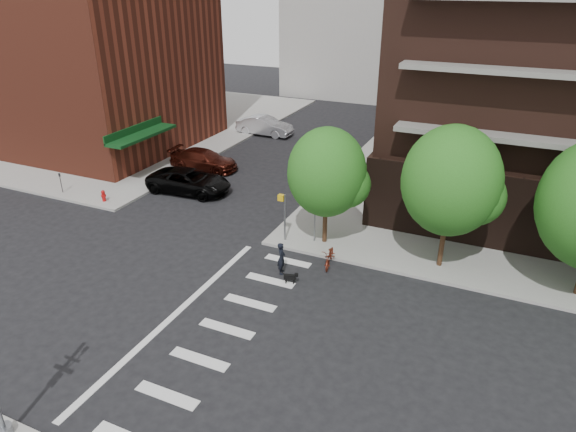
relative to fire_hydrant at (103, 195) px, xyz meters
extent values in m
plane|color=black|center=(10.50, -7.80, -0.55)|extent=(120.00, 120.00, 0.00)
cube|color=gray|center=(-14.00, 15.70, -0.48)|extent=(31.00, 33.00, 0.15)
cube|color=silver|center=(13.50, -11.80, -0.55)|extent=(2.40, 0.50, 0.01)
cube|color=silver|center=(13.50, -9.80, -0.55)|extent=(2.40, 0.50, 0.01)
cube|color=silver|center=(13.50, -7.80, -0.55)|extent=(2.40, 0.50, 0.01)
cube|color=silver|center=(13.50, -5.80, -0.55)|extent=(2.40, 0.50, 0.01)
cube|color=silver|center=(13.50, -3.80, -0.55)|extent=(2.40, 0.50, 0.01)
cube|color=silver|center=(13.50, -1.80, -0.55)|extent=(2.40, 0.50, 0.01)
cube|color=silver|center=(11.00, -7.80, -0.55)|extent=(0.30, 13.00, 0.01)
cube|color=maroon|center=(-11.50, 10.20, 9.60)|extent=(20.00, 15.00, 20.00)
cube|color=#0C3814|center=(-0.80, 5.20, 2.40)|extent=(1.40, 6.00, 0.20)
cylinder|color=#301E11|center=(14.50, 0.70, 0.75)|extent=(0.24, 0.24, 2.30)
sphere|color=#235B19|center=(14.50, 0.70, 3.50)|extent=(4.00, 4.00, 4.00)
cylinder|color=#301E11|center=(20.50, 0.70, 0.90)|extent=(0.24, 0.24, 2.60)
sphere|color=#235B19|center=(20.50, 0.70, 4.00)|extent=(4.50, 4.50, 4.50)
cylinder|color=slate|center=(10.00, -15.30, -0.25)|extent=(0.50, 0.50, 0.30)
cylinder|color=slate|center=(12.50, 0.00, 0.90)|extent=(0.10, 0.10, 2.60)
cube|color=gold|center=(12.30, 0.00, 2.00)|extent=(0.32, 0.25, 0.32)
cylinder|color=slate|center=(14.00, 0.50, 0.70)|extent=(0.08, 0.08, 2.20)
cube|color=gold|center=(14.00, 0.35, 1.60)|extent=(0.64, 0.02, 0.64)
cylinder|color=#A50C0C|center=(0.00, 0.00, -0.10)|extent=(0.22, 0.22, 0.60)
sphere|color=#A50C0C|center=(0.00, 0.00, 0.21)|extent=(0.24, 0.24, 0.24)
cylinder|color=black|center=(-3.50, 0.00, 0.15)|extent=(0.05, 0.05, 1.10)
cube|color=black|center=(-3.50, 0.00, 0.81)|extent=(0.10, 0.08, 0.22)
imported|color=black|center=(3.84, 3.76, 0.22)|extent=(2.91, 5.70, 1.54)
imported|color=#3A120B|center=(2.30, 7.92, 0.19)|extent=(2.34, 5.22, 1.49)
imported|color=silver|center=(2.30, 17.84, 0.28)|extent=(1.80, 5.07, 1.67)
imported|color=maroon|center=(15.53, -1.30, -0.06)|extent=(0.98, 1.97, 0.99)
imported|color=black|center=(13.68, -2.95, 0.25)|extent=(0.68, 0.55, 1.61)
cube|color=black|center=(14.43, -3.64, -0.20)|extent=(0.57, 0.32, 0.22)
cube|color=black|center=(14.72, -3.56, -0.07)|extent=(0.19, 0.17, 0.16)
cylinder|color=black|center=(14.59, -3.58, -0.43)|extent=(0.06, 0.06, 0.24)
cylinder|color=black|center=(14.26, -3.69, -0.43)|extent=(0.06, 0.06, 0.24)
camera|label=1|loc=(22.73, -22.14, 12.44)|focal=32.00mm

